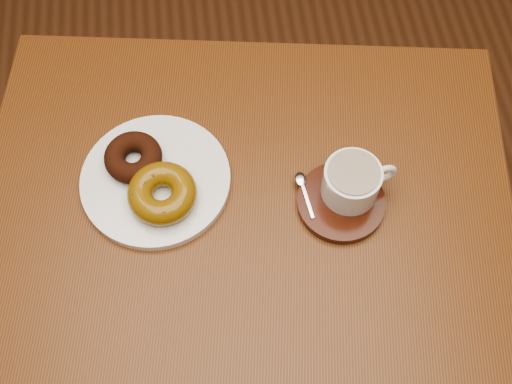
{
  "coord_description": "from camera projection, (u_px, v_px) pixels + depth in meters",
  "views": [
    {
      "loc": [
        0.18,
        -0.5,
        1.78
      ],
      "look_at": [
        0.24,
        -0.02,
        0.85
      ],
      "focal_mm": 45.0,
      "sensor_mm": 36.0,
      "label": 1
    }
  ],
  "objects": [
    {
      "name": "donut_cinnamon",
      "position": [
        133.0,
        157.0,
        1.06
      ],
      "size": [
        0.13,
        0.13,
        0.04
      ],
      "primitive_type": "torus",
      "rotation": [
        0.0,
        0.0,
        -0.37
      ],
      "color": "black",
      "rests_on": "donut_plate"
    },
    {
      "name": "donut_plate",
      "position": [
        156.0,
        180.0,
        1.07
      ],
      "size": [
        0.27,
        0.27,
        0.02
      ],
      "primitive_type": "cylinder",
      "rotation": [
        0.0,
        0.0,
        -0.1
      ],
      "color": "white",
      "rests_on": "cafe_table"
    },
    {
      "name": "cafe_table",
      "position": [
        245.0,
        231.0,
        1.18
      ],
      "size": [
        0.98,
        0.8,
        0.83
      ],
      "rotation": [
        0.0,
        0.0,
        -0.16
      ],
      "color": "#603314",
      "rests_on": "ground"
    },
    {
      "name": "donut_caramel",
      "position": [
        162.0,
        193.0,
        1.03
      ],
      "size": [
        0.12,
        0.12,
        0.04
      ],
      "rotation": [
        0.0,
        0.0,
        0.09
      ],
      "color": "#7E560D",
      "rests_on": "donut_plate"
    },
    {
      "name": "ground",
      "position": [
        171.0,
        334.0,
        1.8
      ],
      "size": [
        6.0,
        6.0,
        0.0
      ],
      "primitive_type": "plane",
      "color": "brown",
      "rests_on": "ground"
    },
    {
      "name": "teaspoon",
      "position": [
        302.0,
        183.0,
        1.06
      ],
      "size": [
        0.02,
        0.09,
        0.01
      ],
      "rotation": [
        0.0,
        0.0,
        0.12
      ],
      "color": "silver",
      "rests_on": "saucer"
    },
    {
      "name": "saucer",
      "position": [
        341.0,
        202.0,
        1.05
      ],
      "size": [
        0.16,
        0.16,
        0.02
      ],
      "primitive_type": "cylinder",
      "rotation": [
        0.0,
        0.0,
        0.15
      ],
      "color": "#371207",
      "rests_on": "cafe_table"
    },
    {
      "name": "coffee_cup",
      "position": [
        352.0,
        181.0,
        1.02
      ],
      "size": [
        0.12,
        0.09,
        0.07
      ],
      "rotation": [
        0.0,
        0.0,
        0.13
      ],
      "color": "white",
      "rests_on": "saucer"
    }
  ]
}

